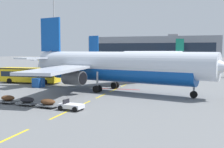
{
  "coord_description": "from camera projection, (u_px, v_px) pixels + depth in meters",
  "views": [
    {
      "loc": [
        31.21,
        -22.26,
        6.43
      ],
      "look_at": [
        18.3,
        18.7,
        2.77
      ],
      "focal_mm": 44.93,
      "sensor_mm": 36.0,
      "label": 1
    }
  ],
  "objects": [
    {
      "name": "uld_cargo_container",
      "position": [
        38.0,
        83.0,
        48.61
      ],
      "size": [
        1.88,
        1.85,
        1.6
      ],
      "color": "#194C9E",
      "rests_on": "ground"
    },
    {
      "name": "apron_paint_markings",
      "position": [
        137.0,
        79.0,
        61.57
      ],
      "size": [
        8.0,
        97.23,
        0.01
      ],
      "color": "yellow",
      "rests_on": "ground"
    },
    {
      "name": "terminal_satellite",
      "position": [
        154.0,
        49.0,
        173.46
      ],
      "size": [
        77.28,
        25.1,
        16.05
      ],
      "color": "gray",
      "rests_on": "ground"
    },
    {
      "name": "airliner_far_center",
      "position": [
        69.0,
        59.0,
        95.35
      ],
      "size": [
        29.95,
        28.56,
        10.88
      ],
      "color": "silver",
      "rests_on": "ground"
    },
    {
      "name": "airliner_foreground",
      "position": [
        114.0,
        66.0,
        43.76
      ],
      "size": [
        34.45,
        33.58,
        12.2
      ],
      "color": "silver",
      "rests_on": "ground"
    },
    {
      "name": "airliner_far_right",
      "position": [
        155.0,
        56.0,
        128.91
      ],
      "size": [
        30.85,
        28.7,
        11.86
      ],
      "color": "silver",
      "rests_on": "ground"
    },
    {
      "name": "fuel_service_truck",
      "position": [
        45.0,
        69.0,
        69.59
      ],
      "size": [
        6.81,
        6.46,
        3.14
      ],
      "color": "black",
      "rests_on": "ground"
    },
    {
      "name": "apron_light_mast_near",
      "position": [
        54.0,
        9.0,
        82.15
      ],
      "size": [
        1.8,
        1.8,
        30.42
      ],
      "color": "slate",
      "rests_on": "ground"
    },
    {
      "name": "apron_shuttle_bus",
      "position": [
        30.0,
        74.0,
        54.49
      ],
      "size": [
        12.09,
        3.25,
        3.0
      ],
      "color": "yellow",
      "rests_on": "ground"
    },
    {
      "name": "baggage_train",
      "position": [
        37.0,
        102.0,
        31.98
      ],
      "size": [
        11.69,
        3.06,
        1.14
      ],
      "color": "silver",
      "rests_on": "ground"
    }
  ]
}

